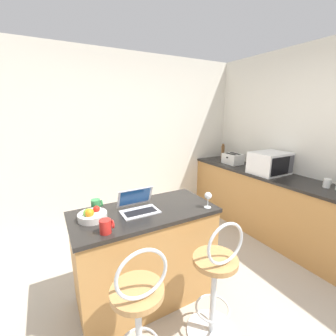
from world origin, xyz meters
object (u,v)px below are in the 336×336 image
fruit_bowl (92,215)px  wine_glass_tall (208,197)px  bar_stool_far (216,283)px  mug_white (327,183)px  microwave (270,163)px  laptop (138,205)px  mug_green (96,205)px  pepper_mill (223,152)px  toaster (233,159)px  mug_red (106,226)px  bar_stool_near (139,318)px

fruit_bowl → wine_glass_tall: (0.97, -0.26, 0.07)m
bar_stool_far → mug_white: size_ratio=9.90×
microwave → fruit_bowl: microwave is taller
microwave → wine_glass_tall: (-1.49, -0.50, -0.04)m
laptop → mug_green: laptop is taller
laptop → pepper_mill: size_ratio=1.13×
toaster → fruit_bowl: bearing=-159.1°
microwave → mug_white: bearing=-84.7°
laptop → mug_red: bearing=-144.2°
microwave → wine_glass_tall: microwave is taller
mug_red → microwave: bearing=11.6°
bar_stool_far → laptop: 0.88m
mug_green → wine_glass_tall: bearing=-26.0°
bar_stool_near → toaster: 2.87m
bar_stool_far → microwave: microwave is taller
bar_stool_far → mug_red: 0.94m
mug_white → pepper_mill: bearing=88.8°
bar_stool_near → mug_red: bar_stool_near is taller
fruit_bowl → pepper_mill: size_ratio=0.81×
bar_stool_near → mug_green: size_ratio=10.44×
wine_glass_tall → toaster: bearing=39.0°
toaster → mug_white: 1.42m
microwave → bar_stool_near: bearing=-158.9°
pepper_mill → wine_glass_tall: pepper_mill is taller
microwave → pepper_mill: (0.10, 1.07, -0.02)m
toaster → wine_glass_tall: size_ratio=1.99×
mug_red → wine_glass_tall: bearing=-0.3°
mug_white → toaster: bearing=93.1°
bar_stool_near → mug_red: bearing=101.0°
bar_stool_far → laptop: bearing=118.9°
toaster → mug_white: bearing=-86.9°
mug_white → mug_green: size_ratio=1.05×
toaster → mug_red: toaster is taller
bar_stool_far → wine_glass_tall: wine_glass_tall is taller
toaster → pepper_mill: size_ratio=1.03×
mug_red → mug_green: mug_red is taller
laptop → toaster: bearing=24.7°
toaster → fruit_bowl: toaster is taller
bar_stool_far → laptop: (-0.36, 0.65, 0.47)m
toaster → fruit_bowl: size_ratio=1.28×
bar_stool_near → bar_stool_far: same height
laptop → mug_green: size_ratio=3.25×
laptop → toaster: laptop is taller
microwave → fruit_bowl: bearing=-174.5°
microwave → mug_red: size_ratio=4.91×
mug_red → fruit_bowl: bearing=100.5°
microwave → toaster: 0.70m
laptop → mug_red: laptop is taller
bar_stool_near → laptop: laptop is taller
mug_green → wine_glass_tall: 1.00m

